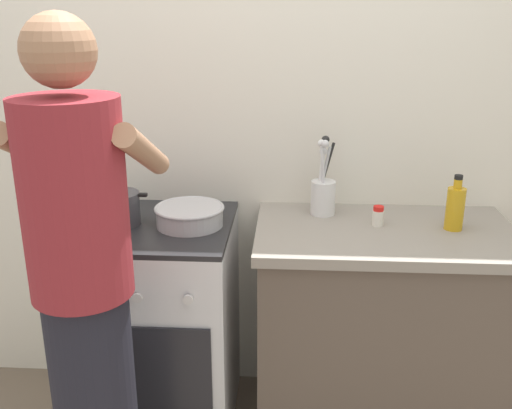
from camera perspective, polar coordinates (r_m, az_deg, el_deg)
back_wall at (r=2.49m, az=4.03°, el=8.21°), size 3.20×0.10×2.50m
countertop at (r=2.47m, az=11.97°, el=-12.13°), size 1.00×0.60×0.90m
stove_range at (r=2.50m, az=-9.35°, el=-11.64°), size 0.60×0.62×0.90m
pot at (r=2.31m, az=-13.43°, el=-0.40°), size 0.24×0.17×0.13m
mixing_bowl at (r=2.26m, az=-6.55°, el=-1.01°), size 0.27×0.27×0.08m
utensil_crock at (r=2.37m, az=6.62°, el=1.35°), size 0.10×0.10×0.32m
spice_bottle at (r=2.30m, az=11.92°, el=-1.12°), size 0.04×0.04×0.08m
oil_bottle at (r=2.32m, az=19.01°, el=-0.26°), size 0.07×0.07×0.21m
person at (r=1.84m, az=-16.40°, el=-9.31°), size 0.41×0.50×1.70m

